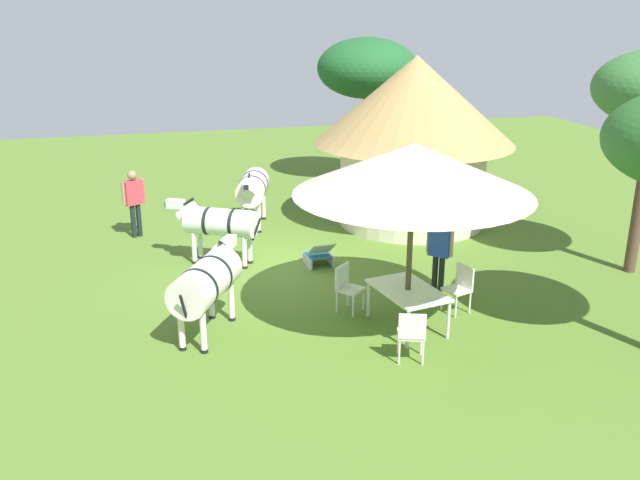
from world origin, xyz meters
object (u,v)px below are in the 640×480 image
(patio_chair_west_end, at_px, (347,285))
(zebra_by_umbrella, at_px, (207,281))
(standing_watcher, at_px, (134,197))
(zebra_nearest_camera, at_px, (218,223))
(patio_dining_table, at_px, (408,293))
(zebra_toward_hut, at_px, (253,188))
(patio_chair_near_lawn, at_px, (411,333))
(patio_chair_east_end, at_px, (460,285))
(acacia_tree_behind_hut, at_px, (367,68))
(striped_lounge_chair, at_px, (319,255))
(guest_beside_umbrella, at_px, (440,248))
(thatched_hut, at_px, (414,129))
(shade_umbrella, at_px, (413,169))

(patio_chair_west_end, bearing_deg, zebra_by_umbrella, -34.32)
(standing_watcher, distance_m, zebra_nearest_camera, 2.99)
(patio_dining_table, height_order, zebra_toward_hut, zebra_toward_hut)
(patio_dining_table, height_order, zebra_by_umbrella, zebra_by_umbrella)
(patio_chair_near_lawn, bearing_deg, patio_chair_west_end, 119.84)
(patio_dining_table, bearing_deg, zebra_nearest_camera, -145.01)
(patio_chair_east_end, height_order, acacia_tree_behind_hut, acacia_tree_behind_hut)
(patio_chair_east_end, distance_m, standing_watcher, 8.51)
(patio_chair_west_end, bearing_deg, striped_lounge_chair, -133.42)
(guest_beside_umbrella, height_order, zebra_by_umbrella, guest_beside_umbrella)
(patio_chair_near_lawn, bearing_deg, zebra_toward_hut, 117.83)
(thatched_hut, xyz_separation_m, striped_lounge_chair, (2.53, -3.17, -2.24))
(striped_lounge_chair, bearing_deg, thatched_hut, 34.87)
(shade_umbrella, height_order, zebra_by_umbrella, shade_umbrella)
(patio_chair_near_lawn, bearing_deg, shade_umbrella, 90.00)
(shade_umbrella, distance_m, patio_chair_east_end, 2.73)
(thatched_hut, distance_m, shade_umbrella, 6.42)
(zebra_toward_hut, bearing_deg, acacia_tree_behind_hut, -122.42)
(guest_beside_umbrella, height_order, standing_watcher, standing_watcher)
(patio_chair_west_end, bearing_deg, zebra_nearest_camera, -98.31)
(thatched_hut, height_order, zebra_by_umbrella, thatched_hut)
(shade_umbrella, distance_m, zebra_toward_hut, 7.11)
(shade_umbrella, relative_size, patio_dining_table, 2.49)
(thatched_hut, xyz_separation_m, patio_chair_east_end, (5.53, -1.20, -1.98))
(patio_chair_west_end, bearing_deg, standing_watcher, -96.49)
(patio_chair_near_lawn, distance_m, zebra_by_umbrella, 3.62)
(patio_chair_west_end, relative_size, guest_beside_umbrella, 0.57)
(striped_lounge_chair, bearing_deg, guest_beside_umbrella, -50.68)
(patio_dining_table, height_order, patio_chair_east_end, patio_chair_east_end)
(shade_umbrella, bearing_deg, patio_chair_near_lawn, -18.50)
(thatched_hut, xyz_separation_m, acacia_tree_behind_hut, (-4.47, 0.17, 1.15))
(thatched_hut, relative_size, patio_chair_near_lawn, 5.72)
(patio_dining_table, relative_size, patio_chair_west_end, 1.83)
(patio_dining_table, bearing_deg, thatched_hut, 157.77)
(patio_dining_table, height_order, striped_lounge_chair, patio_dining_table)
(patio_chair_west_end, distance_m, zebra_by_umbrella, 2.69)
(thatched_hut, relative_size, acacia_tree_behind_hut, 1.12)
(patio_chair_near_lawn, xyz_separation_m, standing_watcher, (-7.73, -4.27, 0.50))
(thatched_hut, xyz_separation_m, patio_chair_west_end, (4.96, -3.27, -1.98))
(shade_umbrella, relative_size, standing_watcher, 2.41)
(zebra_toward_hut, height_order, acacia_tree_behind_hut, acacia_tree_behind_hut)
(patio_dining_table, distance_m, zebra_toward_hut, 6.86)
(shade_umbrella, xyz_separation_m, patio_chair_near_lawn, (1.22, -0.41, -2.40))
(thatched_hut, distance_m, zebra_nearest_camera, 5.82)
(patio_chair_near_lawn, bearing_deg, zebra_nearest_camera, 133.38)
(guest_beside_umbrella, relative_size, zebra_by_umbrella, 0.74)
(striped_lounge_chair, bearing_deg, zebra_nearest_camera, 157.57)
(shade_umbrella, bearing_deg, standing_watcher, -144.28)
(patio_dining_table, height_order, acacia_tree_behind_hut, acacia_tree_behind_hut)
(striped_lounge_chair, height_order, zebra_nearest_camera, zebra_nearest_camera)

